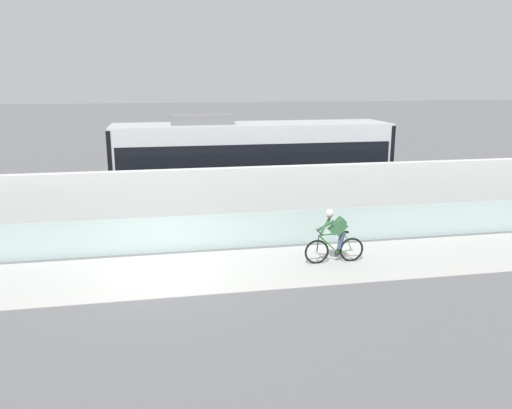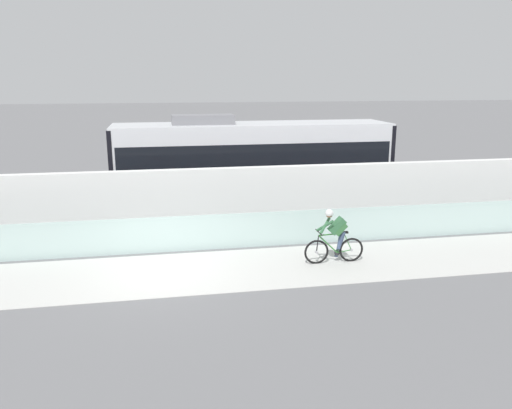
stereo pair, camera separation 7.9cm
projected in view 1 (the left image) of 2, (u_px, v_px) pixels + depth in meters
The scene contains 8 objects.
ground_plane at pixel (165, 274), 13.99m from camera, with size 200.00×200.00×0.00m, color slate.
bike_path_deck at pixel (165, 274), 13.99m from camera, with size 32.00×3.20×0.01m, color beige.
glass_parapet at pixel (163, 235), 15.62m from camera, with size 32.00×0.05×1.12m, color #ADC6C1.
concrete_barrier_wall at pixel (161, 203), 17.20m from camera, with size 32.00×0.36×2.24m, color silver.
tram_rail_near at pixel (162, 216), 19.84m from camera, with size 32.00×0.08×0.01m, color #595654.
tram_rail_far at pixel (161, 207), 21.20m from camera, with size 32.00×0.08×0.01m, color #595654.
tram at pixel (252, 162), 20.74m from camera, with size 11.06×2.54×3.81m.
cyclist_on_bike at pixel (335, 237), 14.69m from camera, with size 1.77×0.58×1.61m.
Camera 1 is at (-0.03, -13.36, 5.21)m, focal length 36.01 mm.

